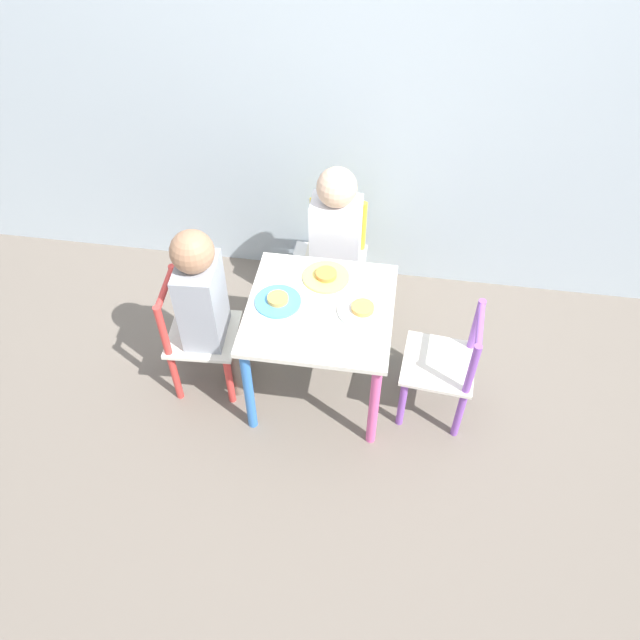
% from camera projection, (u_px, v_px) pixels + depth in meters
% --- Properties ---
extents(ground_plane, '(6.00, 6.00, 0.00)m').
position_uv_depth(ground_plane, '(320.00, 384.00, 2.55)').
color(ground_plane, '#6B6056').
extents(kids_table, '(0.52, 0.52, 0.45)m').
position_uv_depth(kids_table, '(320.00, 322.00, 2.27)').
color(kids_table, silver).
rests_on(kids_table, ground_plane).
extents(chair_red, '(0.28, 0.28, 0.51)m').
position_uv_depth(chair_red, '(198.00, 336.00, 2.39)').
color(chair_red, silver).
rests_on(chair_red, ground_plane).
extents(chair_yellow, '(0.26, 0.26, 0.51)m').
position_uv_depth(chair_yellow, '(335.00, 262.00, 2.68)').
color(chair_yellow, silver).
rests_on(chair_yellow, ground_plane).
extents(chair_purple, '(0.28, 0.28, 0.51)m').
position_uv_depth(chair_purple, '(445.00, 367.00, 2.29)').
color(chair_purple, silver).
rests_on(chair_purple, ground_plane).
extents(child_left, '(0.21, 0.21, 0.76)m').
position_uv_depth(child_left, '(207.00, 302.00, 2.25)').
color(child_left, '#7A6B5B').
rests_on(child_left, ground_plane).
extents(child_back, '(0.20, 0.21, 0.74)m').
position_uv_depth(child_back, '(334.00, 237.00, 2.50)').
color(child_back, '#38383D').
rests_on(child_back, ground_plane).
extents(plate_left, '(0.17, 0.17, 0.03)m').
position_uv_depth(plate_left, '(278.00, 301.00, 2.22)').
color(plate_left, '#4C9EE0').
rests_on(plate_left, kids_table).
extents(plate_back, '(0.17, 0.17, 0.03)m').
position_uv_depth(plate_back, '(326.00, 276.00, 2.31)').
color(plate_back, '#EADB66').
rests_on(plate_back, kids_table).
extents(plate_right, '(0.18, 0.18, 0.03)m').
position_uv_depth(plate_right, '(363.00, 310.00, 2.19)').
color(plate_right, white).
rests_on(plate_right, kids_table).
extents(storage_bin, '(0.24, 0.18, 0.19)m').
position_uv_depth(storage_bin, '(320.00, 272.00, 2.87)').
color(storage_bin, silver).
rests_on(storage_bin, ground_plane).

